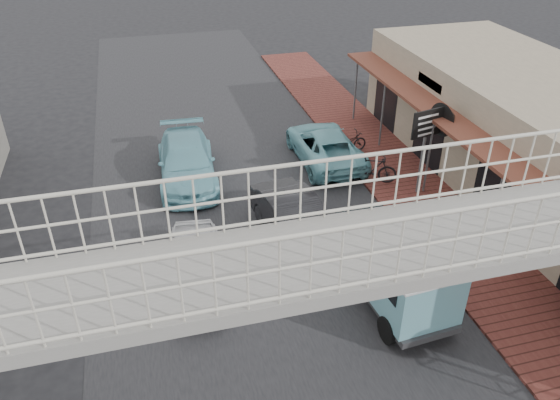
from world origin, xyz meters
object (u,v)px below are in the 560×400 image
motorcycle_near (348,143)px  arrow_sign (446,120)px  dark_sedan (296,222)px  angkot_van (395,263)px  angkot_curb (325,145)px  white_hatchback (195,267)px  angkot_far (187,162)px  motorcycle_far (372,169)px

motorcycle_near → arrow_sign: arrow_sign is taller
dark_sedan → angkot_van: 3.84m
angkot_curb → angkot_van: size_ratio=1.15×
white_hatchback → angkot_curb: size_ratio=0.82×
angkot_van → arrow_sign: (4.24, 5.22, 1.52)m
angkot_curb → arrow_sign: 5.09m
angkot_far → dark_sedan: bearing=-57.1°
white_hatchback → motorcycle_far: size_ratio=2.21×
motorcycle_far → white_hatchback: bearing=144.2°
motorcycle_far → angkot_curb: bearing=49.6°
white_hatchback → angkot_curb: bearing=53.3°
white_hatchback → arrow_sign: 10.17m
angkot_curb → motorcycle_far: angkot_curb is taller
motorcycle_near → dark_sedan: bearing=135.3°
white_hatchback → angkot_van: (5.17, -2.00, 0.60)m
white_hatchback → angkot_far: 6.43m
motorcycle_near → angkot_far: bearing=83.8°
motorcycle_far → dark_sedan: bearing=150.3°
white_hatchback → angkot_far: angkot_far is taller
dark_sedan → white_hatchback: bearing=-164.7°
dark_sedan → arrow_sign: (6.01, 1.85, 2.05)m
dark_sedan → arrow_sign: bearing=10.4°
dark_sedan → angkot_van: angkot_van is taller
dark_sedan → angkot_far: bearing=112.8°
angkot_van → motorcycle_near: size_ratio=2.46×
angkot_far → angkot_van: size_ratio=1.21×
angkot_curb → motorcycle_near: bearing=-167.8°
angkot_far → arrow_sign: (8.87, -3.19, 2.06)m
white_hatchback → motorcycle_far: white_hatchback is taller
white_hatchback → dark_sedan: 3.67m
motorcycle_near → motorcycle_far: bearing=171.0°
angkot_far → angkot_curb: bearing=4.3°
dark_sedan → angkot_far: (-2.85, 5.04, -0.00)m
white_hatchback → motorcycle_far: (7.25, 4.19, -0.04)m
angkot_van → motorcycle_far: bearing=66.8°
angkot_curb → angkot_far: (-5.61, -0.09, 0.06)m
dark_sedan → angkot_curb: bearing=55.1°
dark_sedan → motorcycle_near: dark_sedan is taller
angkot_far → motorcycle_near: bearing=6.2°
angkot_van → motorcycle_near: angkot_van is taller
angkot_van → motorcycle_near: 9.01m
motorcycle_far → arrow_sign: arrow_sign is taller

